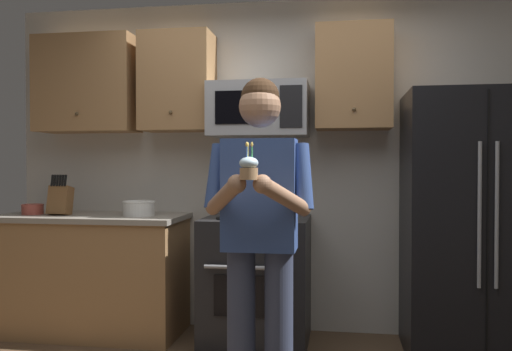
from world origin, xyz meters
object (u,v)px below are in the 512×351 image
Objects in this scene: oven_range at (256,280)px; microwave at (259,110)px; cupcake at (249,168)px; bowl_large_white at (139,208)px; bowl_small_colored at (33,209)px; refrigerator at (473,224)px; knife_block at (60,200)px; person at (260,224)px.

oven_range is 1.26m from microwave.
microwave reaches higher than cupcake.
bowl_large_white is 0.87m from bowl_small_colored.
bowl_small_colored is at bearing 179.62° from refrigerator.
bowl_large_white reaches higher than bowl_small_colored.
refrigerator is at bearing -0.18° from knife_block.
bowl_small_colored is 2.24m from person.
cupcake is (1.72, -1.40, 0.26)m from knife_block.
refrigerator reaches higher than person.
microwave is at bearing 98.91° from person.
knife_block is (-1.53, -0.15, -0.68)m from microwave.
knife_block is 1.84× the size of cupcake.
bowl_small_colored is at bearing 151.07° from person.
bowl_large_white is at bearing 1.03° from bowl_small_colored.
refrigerator reaches higher than knife_block.
refrigerator is at bearing 39.11° from person.
refrigerator reaches higher than bowl_small_colored.
person reaches higher than bowl_small_colored.
bowl_large_white is at bearing -172.37° from microwave.
microwave is 1.62m from cupcake.
person is at bearing -45.13° from bowl_large_white.
refrigerator reaches higher than cupcake.
person reaches higher than knife_block.
microwave is 4.26× the size of cupcake.
bowl_small_colored is 0.97× the size of cupcake.
oven_range is at bearing 97.63° from cupcake.
microwave is 1.68m from knife_block.
microwave is 1.93m from bowl_small_colored.
knife_block reaches higher than oven_range.
microwave reaches higher than bowl_large_white.
bowl_large_white is at bearing 134.87° from person.
bowl_large_white is (0.63, 0.03, -0.06)m from knife_block.
refrigerator is 10.62× the size of bowl_small_colored.
oven_range is 1.64m from knife_block.
oven_range is 0.53× the size of person.
person is at bearing -81.09° from microwave.
knife_block is at bearing 140.88° from cupcake.
knife_block is 0.25m from bowl_small_colored.
cupcake is (1.96, -1.41, 0.33)m from bowl_small_colored.
bowl_large_white is at bearing 2.54° from knife_block.
microwave reaches higher than knife_block.
bowl_small_colored is at bearing 144.24° from cupcake.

